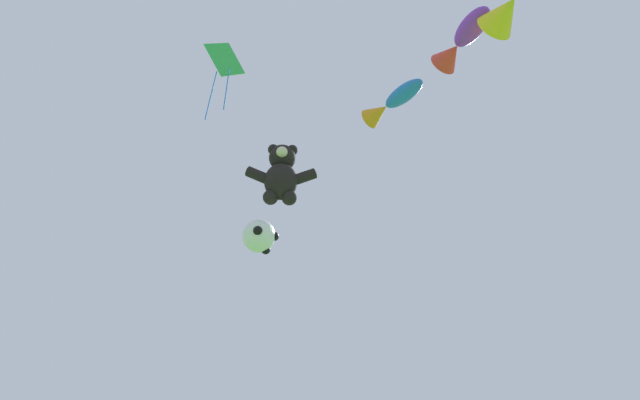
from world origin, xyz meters
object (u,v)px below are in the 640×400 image
Objects in this scene: soccer_ball_kite at (259,236)px; diamond_kite at (224,63)px; fish_kite_violet at (460,42)px; fish_kite_cobalt at (390,104)px; teddy_bear_kite at (281,174)px.

soccer_ball_kite is 0.28× the size of diamond_kite.
fish_kite_violet is 0.56× the size of diamond_kite.
fish_kite_cobalt is (3.41, -0.51, 4.08)m from soccer_ball_kite.
fish_kite_cobalt is at bearing 118.86° from fish_kite_violet.
fish_kite_violet is at bearing -30.62° from soccer_ball_kite.
fish_kite_violet is 6.28m from diamond_kite.
teddy_bear_kite is 3.67m from diamond_kite.
fish_kite_cobalt is at bearing -8.42° from soccer_ball_kite.
fish_kite_violet is (4.65, -2.75, 3.89)m from soccer_ball_kite.
fish_kite_cobalt is (2.98, -0.41, 2.29)m from teddy_bear_kite.
teddy_bear_kite is at bearing -12.46° from soccer_ball_kite.
fish_kite_cobalt is at bearing -7.82° from teddy_bear_kite.
soccer_ball_kite is 0.49× the size of fish_kite_violet.
fish_kite_violet reaches higher than soccer_ball_kite.
fish_kite_cobalt is 2.57m from fish_kite_violet.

